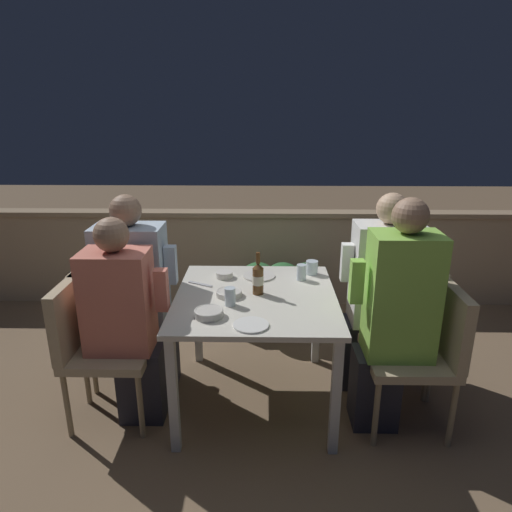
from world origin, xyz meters
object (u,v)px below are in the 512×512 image
person_blue_shirt (138,296)px  chair_right_near (427,343)px  beer_bottle (258,278)px  chair_left_far (109,313)px  person_green_blouse (394,317)px  person_white_polo (379,293)px  chair_right_far (409,312)px  person_coral_top (126,322)px  chair_left_near (93,337)px

person_blue_shirt → chair_right_near: bearing=-11.4°
beer_bottle → person_blue_shirt: bearing=171.0°
chair_left_far → person_green_blouse: bearing=-11.4°
chair_left_far → person_blue_shirt: bearing=-0.0°
chair_left_far → person_white_polo: bearing=1.9°
person_green_blouse → person_white_polo: 0.41m
person_green_blouse → person_white_polo: bearing=87.6°
chair_right_far → person_white_polo: person_white_polo is taller
person_green_blouse → beer_bottle: size_ratio=5.23×
chair_right_near → person_white_polo: bearing=114.4°
person_blue_shirt → beer_bottle: (0.76, -0.12, 0.17)m
beer_bottle → person_green_blouse: bearing=-16.6°
chair_right_far → beer_bottle: size_ratio=3.34×
person_blue_shirt → person_coral_top: bearing=-88.3°
person_green_blouse → chair_left_far: bearing=168.6°
chair_left_near → person_white_polo: size_ratio=0.66×
chair_left_near → chair_right_far: (1.92, 0.36, 0.00)m
chair_left_far → person_blue_shirt: (0.20, -0.00, 0.13)m
chair_left_far → person_green_blouse: person_green_blouse is taller
person_white_polo → person_blue_shirt: bearing=-177.8°
chair_left_far → chair_right_near: 1.94m
chair_right_near → person_white_polo: 0.46m
person_coral_top → chair_left_near: bearing=-180.0°
person_coral_top → beer_bottle: size_ratio=4.76×
person_coral_top → chair_right_far: 1.76m
person_white_polo → beer_bottle: size_ratio=5.02×
person_blue_shirt → person_green_blouse: bearing=-12.8°
chair_left_near → person_green_blouse: 1.71m
chair_right_near → person_white_polo: size_ratio=0.66×
chair_right_near → beer_bottle: bearing=166.7°
person_blue_shirt → chair_right_near: size_ratio=1.50×
chair_left_near → chair_right_near: size_ratio=1.00×
person_blue_shirt → beer_bottle: person_blue_shirt is taller
chair_right_near → chair_right_far: 0.40m
chair_left_far → person_blue_shirt: person_blue_shirt is taller
chair_left_near → person_blue_shirt: size_ratio=0.67×
person_blue_shirt → chair_left_far: bearing=180.0°
chair_right_near → chair_right_far: same height
person_blue_shirt → person_white_polo: bearing=2.2°
beer_bottle → chair_left_far: bearing=172.9°
chair_left_near → chair_left_far: same height
chair_left_near → person_white_polo: (1.72, 0.36, 0.13)m
chair_right_near → person_blue_shirt: bearing=168.6°
person_coral_top → chair_right_near: 1.71m
person_blue_shirt → chair_right_far: 1.74m
person_blue_shirt → chair_right_far: (1.73, 0.06, -0.13)m
chair_right_far → chair_left_near: bearing=-169.3°
chair_right_near → beer_bottle: 1.02m
person_coral_top → chair_left_far: bearing=124.5°
person_green_blouse → chair_left_near: bearing=178.7°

